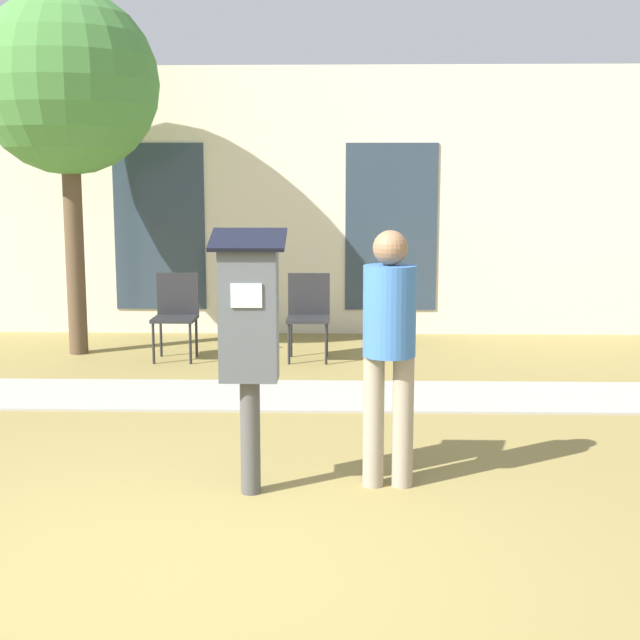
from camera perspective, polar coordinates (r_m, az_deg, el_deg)
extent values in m
plane|color=olive|center=(4.52, -9.53, -15.67)|extent=(40.00, 40.00, 0.00)
cube|color=#A3A099|center=(7.83, -4.62, -4.81)|extent=(12.00, 1.10, 0.02)
cube|color=beige|center=(10.92, -2.86, 7.56)|extent=(10.00, 0.24, 3.20)
cube|color=#2D3D4C|center=(11.00, -10.23, 5.87)|extent=(1.10, 0.02, 2.00)
cube|color=#2D3D4C|center=(10.78, 4.58, 5.93)|extent=(1.10, 0.02, 2.00)
cylinder|color=#4C4C4C|center=(5.40, -4.48, -7.46)|extent=(0.12, 0.12, 0.70)
cube|color=#4C5156|center=(5.24, -4.58, 0.43)|extent=(0.34, 0.22, 0.80)
cube|color=silver|center=(5.11, -4.74, 1.57)|extent=(0.18, 0.01, 0.14)
cube|color=black|center=(5.19, -4.64, 5.15)|extent=(0.44, 0.31, 0.12)
cylinder|color=gray|center=(5.50, 3.44, -6.49)|extent=(0.13, 0.13, 0.82)
cylinder|color=gray|center=(5.51, 5.33, -6.49)|extent=(0.13, 0.13, 0.82)
cylinder|color=#386BB7|center=(5.36, 4.47, 0.58)|extent=(0.32, 0.32, 0.55)
sphere|color=#8C6647|center=(5.32, 4.53, 4.63)|extent=(0.21, 0.21, 0.21)
cylinder|color=#262628|center=(9.27, -10.62, -1.50)|extent=(0.03, 0.03, 0.42)
cylinder|color=#262628|center=(9.20, -8.30, -1.52)|extent=(0.03, 0.03, 0.42)
cylinder|color=#262628|center=(9.63, -10.15, -1.08)|extent=(0.03, 0.03, 0.42)
cylinder|color=#262628|center=(9.56, -7.91, -1.10)|extent=(0.03, 0.03, 0.42)
cube|color=#262628|center=(9.38, -9.28, 0.08)|extent=(0.44, 0.44, 0.04)
cube|color=#262628|center=(9.54, -9.09, 1.68)|extent=(0.44, 0.04, 0.44)
cylinder|color=#262628|center=(9.09, -2.00, -1.55)|extent=(0.03, 0.03, 0.42)
cylinder|color=#262628|center=(9.08, 0.39, -1.56)|extent=(0.03, 0.03, 0.42)
cylinder|color=#262628|center=(9.47, -1.86, -1.12)|extent=(0.03, 0.03, 0.42)
cylinder|color=#262628|center=(9.45, 0.44, -1.14)|extent=(0.03, 0.03, 0.42)
cube|color=#262628|center=(9.23, -0.76, 0.06)|extent=(0.44, 0.44, 0.04)
cube|color=#262628|center=(9.40, -0.71, 1.69)|extent=(0.44, 0.04, 0.44)
cylinder|color=brown|center=(9.90, -15.42, 4.19)|extent=(0.20, 0.20, 2.20)
sphere|color=#47843D|center=(9.92, -15.86, 14.40)|extent=(1.90, 1.90, 1.90)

